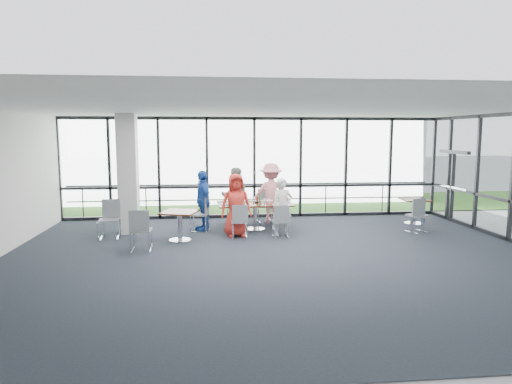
{
  "coord_description": "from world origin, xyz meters",
  "views": [
    {
      "loc": [
        -1.46,
        -9.45,
        2.66
      ],
      "look_at": [
        -0.18,
        2.76,
        1.1
      ],
      "focal_mm": 32.0,
      "sensor_mm": 36.0,
      "label": 1
    }
  ],
  "objects": [
    {
      "name": "tumbler_c",
      "position": [
        -0.18,
        3.31,
        0.82
      ],
      "size": [
        0.07,
        0.07,
        0.15
      ],
      "primitive_type": "cylinder",
      "color": "white",
      "rests_on": "main_table"
    },
    {
      "name": "chair_spare_r",
      "position": [
        4.17,
        2.21,
        0.47
      ],
      "size": [
        0.59,
        0.59,
        0.94
      ],
      "primitive_type": null,
      "rotation": [
        0.0,
        0.0,
        0.34
      ],
      "color": "slate",
      "rests_on": "ground"
    },
    {
      "name": "diner_near_right",
      "position": [
        0.46,
        2.25,
        0.76
      ],
      "size": [
        0.62,
        0.5,
        1.52
      ],
      "primitive_type": "imported",
      "rotation": [
        0.0,
        0.0,
        0.18
      ],
      "color": "silver",
      "rests_on": "ground"
    },
    {
      "name": "ketchup_bottle",
      "position": [
        -0.1,
        3.14,
        0.84
      ],
      "size": [
        0.06,
        0.06,
        0.18
      ],
      "primitive_type": "cylinder",
      "color": "maroon",
      "rests_on": "main_table"
    },
    {
      "name": "tumbler_b",
      "position": [
        0.07,
        2.91,
        0.82
      ],
      "size": [
        0.07,
        0.07,
        0.15
      ],
      "primitive_type": "cylinder",
      "color": "white",
      "rests_on": "main_table"
    },
    {
      "name": "menu_c",
      "position": [
        -0.03,
        3.52,
        0.75
      ],
      "size": [
        0.3,
        0.23,
        0.0
      ],
      "primitive_type": "cube",
      "rotation": [
        0.0,
        0.0,
        0.11
      ],
      "color": "beige",
      "rests_on": "main_table"
    },
    {
      "name": "diner_near_left",
      "position": [
        -0.76,
        2.24,
        0.83
      ],
      "size": [
        0.88,
        0.64,
        1.65
      ],
      "primitive_type": "imported",
      "rotation": [
        0.0,
        0.0,
        0.14
      ],
      "color": "red",
      "rests_on": "ground"
    },
    {
      "name": "menu_b",
      "position": [
        0.65,
        2.84,
        0.75
      ],
      "size": [
        0.38,
        0.34,
        0.0
      ],
      "primitive_type": "cube",
      "rotation": [
        0.0,
        0.0,
        -0.54
      ],
      "color": "beige",
      "rests_on": "main_table"
    },
    {
      "name": "condiment_caddy",
      "position": [
        -0.14,
        3.07,
        0.77
      ],
      "size": [
        0.1,
        0.07,
        0.04
      ],
      "primitive_type": "cube",
      "color": "black",
      "rests_on": "main_table"
    },
    {
      "name": "menu_a",
      "position": [
        -0.37,
        2.62,
        0.75
      ],
      "size": [
        0.38,
        0.36,
        0.0
      ],
      "primitive_type": "cube",
      "rotation": [
        0.0,
        0.0,
        0.61
      ],
      "color": "beige",
      "rests_on": "main_table"
    },
    {
      "name": "chair_main_nl",
      "position": [
        -0.69,
        2.05,
        0.43
      ],
      "size": [
        0.44,
        0.44,
        0.86
      ],
      "primitive_type": null,
      "rotation": [
        0.0,
        0.0,
        -0.03
      ],
      "color": "slate",
      "rests_on": "ground"
    },
    {
      "name": "curtain_wall_back",
      "position": [
        0.0,
        5.0,
        1.6
      ],
      "size": [
        12.0,
        0.1,
        3.2
      ],
      "primitive_type": "cube",
      "color": "white",
      "rests_on": "ground"
    },
    {
      "name": "chair_main_fl",
      "position": [
        -0.68,
        4.1,
        0.47
      ],
      "size": [
        0.53,
        0.53,
        0.94
      ],
      "primitive_type": null,
      "rotation": [
        0.0,
        0.0,
        3.33
      ],
      "color": "slate",
      "rests_on": "ground"
    },
    {
      "name": "ceiling",
      "position": [
        0.0,
        0.0,
        3.2
      ],
      "size": [
        12.0,
        10.0,
        0.04
      ],
      "primitive_type": "cube",
      "color": "white",
      "rests_on": "ground"
    },
    {
      "name": "diner_far_left",
      "position": [
        -0.69,
        3.89,
        0.84
      ],
      "size": [
        0.84,
        0.53,
        1.69
      ],
      "primitive_type": "imported",
      "rotation": [
        0.0,
        0.0,
        3.17
      ],
      "color": "slate",
      "rests_on": "ground"
    },
    {
      "name": "chair_main_fr",
      "position": [
        0.24,
        4.18,
        0.48
      ],
      "size": [
        0.53,
        0.53,
        0.96
      ],
      "primitive_type": null,
      "rotation": [
        0.0,
        0.0,
        3.28
      ],
      "color": "slate",
      "rests_on": "ground"
    },
    {
      "name": "plate_end",
      "position": [
        -1.05,
        2.97,
        0.76
      ],
      "size": [
        0.25,
        0.25,
        0.01
      ],
      "primitive_type": "cylinder",
      "color": "white",
      "rests_on": "main_table"
    },
    {
      "name": "chair_spare_la",
      "position": [
        -3.01,
        0.96,
        0.48
      ],
      "size": [
        0.47,
        0.47,
        0.95
      ],
      "primitive_type": null,
      "rotation": [
        0.0,
        0.0,
        0.02
      ],
      "color": "slate",
      "rests_on": "ground"
    },
    {
      "name": "tumbler_a",
      "position": [
        -0.41,
        2.75,
        0.82
      ],
      "size": [
        0.07,
        0.07,
        0.14
      ],
      "primitive_type": "cylinder",
      "color": "white",
      "rests_on": "main_table"
    },
    {
      "name": "plate_fr",
      "position": [
        0.27,
        3.46,
        0.76
      ],
      "size": [
        0.25,
        0.25,
        0.01
      ],
      "primitive_type": "cylinder",
      "color": "white",
      "rests_on": "main_table"
    },
    {
      "name": "diner_end",
      "position": [
        -1.63,
        3.08,
        0.84
      ],
      "size": [
        0.79,
        1.09,
        1.68
      ],
      "primitive_type": "imported",
      "rotation": [
        0.0,
        0.0,
        -1.28
      ],
      "color": "#1D48A4",
      "rests_on": "ground"
    },
    {
      "name": "plate_nr",
      "position": [
        0.4,
        2.7,
        0.76
      ],
      "size": [
        0.27,
        0.27,
        0.01
      ],
      "primitive_type": "cylinder",
      "color": "white",
      "rests_on": "main_table"
    },
    {
      "name": "grass_strip",
      "position": [
        0.0,
        8.0,
        0.01
      ],
      "size": [
        80.0,
        5.0,
        0.01
      ],
      "primitive_type": "cube",
      "color": "#22621A",
      "rests_on": "ground"
    },
    {
      "name": "tumbler_d",
      "position": [
        -0.87,
        2.86,
        0.83
      ],
      "size": [
        0.08,
        0.08,
        0.15
      ],
      "primitive_type": "cylinder",
      "color": "white",
      "rests_on": "main_table"
    },
    {
      "name": "diner_far_right",
      "position": [
        0.4,
        3.99,
        0.9
      ],
      "size": [
        1.18,
        0.63,
        1.8
      ],
      "primitive_type": "imported",
      "rotation": [
        0.0,
        0.0,
        3.12
      ],
      "color": "#D57C89",
      "rests_on": "ground"
    },
    {
      "name": "main_table",
      "position": [
        -0.18,
        3.06,
        0.64
      ],
      "size": [
        2.1,
        1.21,
        0.75
      ],
      "rotation": [
        0.0,
        0.0,
        0.04
      ],
      "color": "#3B160D",
      "rests_on": "ground"
    },
    {
      "name": "structural_column",
      "position": [
        -3.6,
        3.0,
        1.6
      ],
      "size": [
        0.5,
        0.5,
        3.2
      ],
      "primitive_type": "cube",
      "color": "silver",
      "rests_on": "ground"
    },
    {
      "name": "chair_main_nr",
      "position": [
        0.39,
        2.04,
        0.42
      ],
      "size": [
        0.43,
        0.43,
        0.83
      ],
      "primitive_type": null,
      "rotation": [
        0.0,
        0.0,
        0.05
      ],
      "color": "slate",
      "rests_on": "ground"
    },
    {
      "name": "wall_front",
      "position": [
        0.0,
        -5.0,
        1.6
      ],
      "size": [
        12.0,
        0.1,
        3.2
      ],
      "primitive_type": "cube",
      "color": "silver",
      "rests_on": "ground"
    },
    {
      "name": "chair_main_end",
      "position": [
        -1.72,
        3.0,
        0.47
      ],
      "size": [
        0.54,
        0.54,
        0.95
      ],
      "primitive_type": null,
      "rotation": [
        0.0,
        0.0,
        -1.77
      ],
      "color": "slate",
      "rests_on": "ground"
    },
    {
      "name": "green_bottle",
      "position": [
        -0.04,
        3.1,
        0.85
      ],
      "size": [
        0.05,
        0.05,
        0.2
      ],
      "primitive_type": "cylinder",
      "color": "#197528",
      "rests_on": "main_table"
    },
    {
      "name": "floor",
      "position": [
        0.0,
        0.0,
        -0.01
      ],
      "size": [
        12.0,
        10.0,
        0.02
      ],
      "primitive_type": "cube",
      "color": "black",
      "rests_on": "ground"
    },
    {
      "name": "side_table_left",
      "position": [
        -2.19,
        1.9,
        0.63
      ],
      "size": [
        1.04,
        1.04,
        0.75
      ],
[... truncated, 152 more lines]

